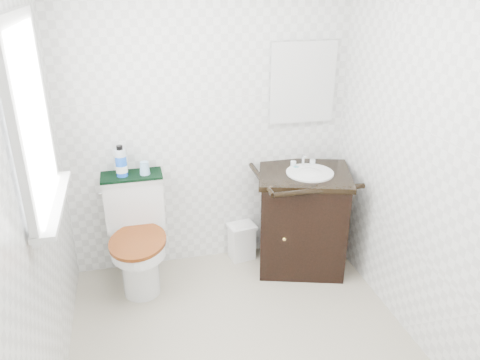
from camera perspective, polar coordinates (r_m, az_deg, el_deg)
name	(u,v)px	position (r m, az deg, el deg)	size (l,w,h in m)	color
floor	(248,355)	(3.16, 0.93, -20.58)	(2.40, 2.40, 0.00)	#BAB496
wall_back	(209,120)	(3.58, -3.84, 7.33)	(2.40, 2.40, 0.00)	white
wall_front	(351,338)	(1.52, 13.36, -18.29)	(2.40, 2.40, 0.00)	white
wall_left	(27,204)	(2.46, -24.54, -2.70)	(2.40, 2.40, 0.00)	white
wall_right	(432,164)	(2.94, 22.36, 1.84)	(2.40, 2.40, 0.00)	white
window	(29,119)	(2.57, -24.33, 6.82)	(0.02, 0.70, 0.90)	white
mirror	(303,83)	(3.69, 7.64, 11.67)	(0.50, 0.02, 0.60)	silver
toilet	(138,240)	(3.65, -12.35, -7.18)	(0.47, 0.67, 0.84)	silver
vanity	(302,217)	(3.78, 7.60, -4.50)	(0.84, 0.77, 0.92)	black
trash_bin	(242,241)	(3.96, 0.20, -7.46)	(0.24, 0.21, 0.31)	white
towel	(131,175)	(3.54, -13.10, 0.54)	(0.45, 0.22, 0.02)	black
mouthwash_bottle	(121,162)	(3.49, -14.30, 2.12)	(0.08, 0.08, 0.24)	blue
cup	(145,168)	(3.51, -11.56, 1.44)	(0.08, 0.08, 0.10)	#85B4D9
soap_bar	(296,167)	(3.68, 6.85, 1.55)	(0.06, 0.04, 0.02)	teal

